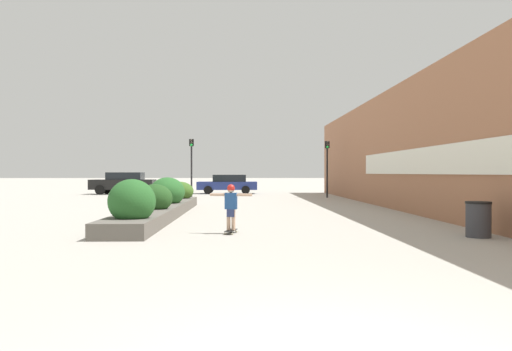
{
  "coord_description": "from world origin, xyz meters",
  "views": [
    {
      "loc": [
        -0.86,
        -4.06,
        1.57
      ],
      "look_at": [
        -0.43,
        12.99,
        1.48
      ],
      "focal_mm": 35.0,
      "sensor_mm": 36.0,
      "label": 1
    }
  ],
  "objects_px": {
    "skateboard": "(231,231)",
    "car_center_left": "(124,183)",
    "traffic_light_right": "(327,159)",
    "skateboarder": "(231,202)",
    "trash_bin": "(478,219)",
    "car_leftmost": "(228,184)",
    "traffic_light_left": "(191,158)"
  },
  "relations": [
    {
      "from": "trash_bin",
      "to": "traffic_light_right",
      "type": "distance_m",
      "value": 19.61
    },
    {
      "from": "skateboard",
      "to": "car_leftmost",
      "type": "xyz_separation_m",
      "value": [
        -0.86,
        24.86,
        0.69
      ]
    },
    {
      "from": "car_center_left",
      "to": "skateboarder",
      "type": "bearing_deg",
      "value": -160.52
    },
    {
      "from": "trash_bin",
      "to": "car_center_left",
      "type": "distance_m",
      "value": 29.04
    },
    {
      "from": "skateboarder",
      "to": "traffic_light_right",
      "type": "distance_m",
      "value": 19.5
    },
    {
      "from": "skateboarder",
      "to": "traffic_light_right",
      "type": "xyz_separation_m",
      "value": [
        5.65,
        18.59,
        1.63
      ]
    },
    {
      "from": "trash_bin",
      "to": "car_leftmost",
      "type": "relative_size",
      "value": 0.19
    },
    {
      "from": "car_leftmost",
      "to": "car_center_left",
      "type": "distance_m",
      "value": 7.73
    },
    {
      "from": "car_leftmost",
      "to": "traffic_light_left",
      "type": "relative_size",
      "value": 1.21
    },
    {
      "from": "skateboarder",
      "to": "car_leftmost",
      "type": "height_order",
      "value": "car_leftmost"
    },
    {
      "from": "car_leftmost",
      "to": "traffic_light_right",
      "type": "xyz_separation_m",
      "value": [
        6.5,
        -6.27,
        1.69
      ]
    },
    {
      "from": "skateboard",
      "to": "trash_bin",
      "type": "xyz_separation_m",
      "value": [
        6.06,
        -0.92,
        0.37
      ]
    },
    {
      "from": "traffic_light_right",
      "to": "trash_bin",
      "type": "bearing_deg",
      "value": -88.79
    },
    {
      "from": "skateboard",
      "to": "traffic_light_right",
      "type": "xyz_separation_m",
      "value": [
        5.65,
        18.59,
        2.37
      ]
    },
    {
      "from": "skateboarder",
      "to": "car_center_left",
      "type": "height_order",
      "value": "car_center_left"
    },
    {
      "from": "car_center_left",
      "to": "trash_bin",
      "type": "bearing_deg",
      "value": -149.79
    },
    {
      "from": "skateboarder",
      "to": "traffic_light_left",
      "type": "xyz_separation_m",
      "value": [
        -2.98,
        18.79,
        1.71
      ]
    },
    {
      "from": "trash_bin",
      "to": "traffic_light_left",
      "type": "distance_m",
      "value": 21.79
    },
    {
      "from": "skateboard",
      "to": "car_center_left",
      "type": "xyz_separation_m",
      "value": [
        -8.55,
        24.18,
        0.79
      ]
    },
    {
      "from": "skateboarder",
      "to": "trash_bin",
      "type": "relative_size",
      "value": 1.36
    },
    {
      "from": "skateboarder",
      "to": "trash_bin",
      "type": "xyz_separation_m",
      "value": [
        6.06,
        -0.92,
        -0.37
      ]
    },
    {
      "from": "trash_bin",
      "to": "skateboard",
      "type": "bearing_deg",
      "value": 171.39
    },
    {
      "from": "car_center_left",
      "to": "traffic_light_right",
      "type": "relative_size",
      "value": 1.28
    },
    {
      "from": "skateboarder",
      "to": "car_center_left",
      "type": "distance_m",
      "value": 25.64
    },
    {
      "from": "skateboarder",
      "to": "traffic_light_right",
      "type": "height_order",
      "value": "traffic_light_right"
    },
    {
      "from": "car_center_left",
      "to": "traffic_light_left",
      "type": "distance_m",
      "value": 7.92
    },
    {
      "from": "car_center_left",
      "to": "traffic_light_right",
      "type": "bearing_deg",
      "value": -111.47
    },
    {
      "from": "car_center_left",
      "to": "traffic_light_left",
      "type": "height_order",
      "value": "traffic_light_left"
    },
    {
      "from": "car_leftmost",
      "to": "traffic_light_left",
      "type": "xyz_separation_m",
      "value": [
        -2.12,
        -6.06,
        1.76
      ]
    },
    {
      "from": "skateboard",
      "to": "car_center_left",
      "type": "distance_m",
      "value": 25.66
    },
    {
      "from": "skateboard",
      "to": "traffic_light_right",
      "type": "distance_m",
      "value": 19.57
    },
    {
      "from": "skateboard",
      "to": "traffic_light_left",
      "type": "distance_m",
      "value": 19.19
    }
  ]
}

